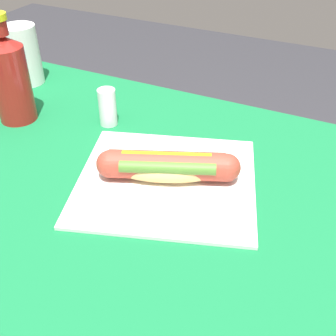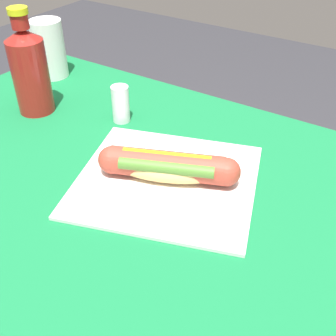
{
  "view_description": "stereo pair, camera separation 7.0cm",
  "coord_description": "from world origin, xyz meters",
  "px_view_note": "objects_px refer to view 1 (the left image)",
  "views": [
    {
      "loc": [
        -0.25,
        0.45,
        1.2
      ],
      "look_at": [
        -0.0,
        -0.06,
        0.79
      ],
      "focal_mm": 44.99,
      "sensor_mm": 36.0,
      "label": 1
    },
    {
      "loc": [
        -0.31,
        0.41,
        1.2
      ],
      "look_at": [
        -0.0,
        -0.06,
        0.79
      ],
      "focal_mm": 44.99,
      "sensor_mm": 36.0,
      "label": 2
    }
  ],
  "objects_px": {
    "soda_bottle": "(10,77)",
    "salt_shaker": "(108,107)",
    "drinking_cup": "(23,55)",
    "hot_dog": "(168,167)"
  },
  "relations": [
    {
      "from": "hot_dog",
      "to": "drinking_cup",
      "type": "relative_size",
      "value": 1.62
    },
    {
      "from": "hot_dog",
      "to": "salt_shaker",
      "type": "xyz_separation_m",
      "value": [
        0.2,
        -0.12,
        0.01
      ]
    },
    {
      "from": "soda_bottle",
      "to": "hot_dog",
      "type": "bearing_deg",
      "value": 171.13
    },
    {
      "from": "soda_bottle",
      "to": "salt_shaker",
      "type": "distance_m",
      "value": 0.2
    },
    {
      "from": "soda_bottle",
      "to": "drinking_cup",
      "type": "relative_size",
      "value": 1.58
    },
    {
      "from": "hot_dog",
      "to": "salt_shaker",
      "type": "distance_m",
      "value": 0.23
    },
    {
      "from": "hot_dog",
      "to": "drinking_cup",
      "type": "distance_m",
      "value": 0.53
    },
    {
      "from": "soda_bottle",
      "to": "drinking_cup",
      "type": "distance_m",
      "value": 0.18
    },
    {
      "from": "hot_dog",
      "to": "salt_shaker",
      "type": "height_order",
      "value": "salt_shaker"
    },
    {
      "from": "soda_bottle",
      "to": "salt_shaker",
      "type": "relative_size",
      "value": 2.83
    }
  ]
}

